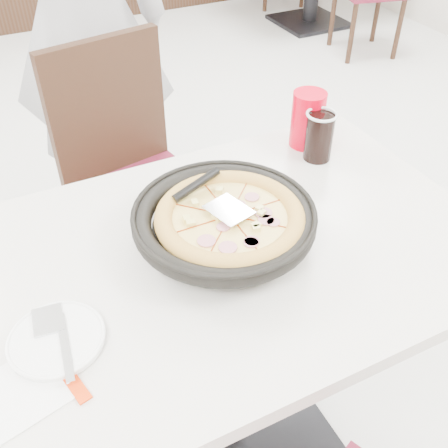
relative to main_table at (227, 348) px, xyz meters
name	(u,v)px	position (x,y,z in m)	size (l,w,h in m)	color
floor	(213,327)	(0.13, 0.36, -0.38)	(7.00, 7.00, 0.00)	#B6B7B2
main_table	(227,348)	(0.00, 0.00, 0.00)	(1.20, 0.80, 0.75)	beige
chair_far	(143,191)	(0.00, 0.65, 0.10)	(0.42, 0.42, 0.95)	black
trivet	(221,234)	(0.00, 0.02, 0.39)	(0.11, 0.11, 0.04)	black
pizza_pan	(224,227)	(0.00, 0.02, 0.42)	(0.32, 0.32, 0.01)	black
pizza	(230,223)	(0.01, 0.00, 0.44)	(0.30, 0.30, 0.02)	tan
pizza_server	(229,210)	(0.01, 0.01, 0.47)	(0.07, 0.09, 0.00)	silver
napkin	(23,390)	(-0.48, -0.18, 0.38)	(0.14, 0.14, 0.00)	white
side_plate	(57,340)	(-0.40, -0.10, 0.38)	(0.18, 0.18, 0.01)	white
fork	(65,346)	(-0.39, -0.13, 0.39)	(0.02, 0.16, 0.00)	silver
cola_glass	(319,137)	(0.39, 0.22, 0.44)	(0.08, 0.08, 0.13)	black
red_cup	(308,119)	(0.40, 0.29, 0.45)	(0.09, 0.09, 0.16)	red
diner_person	(82,19)	(0.01, 1.23, 0.51)	(0.65, 0.42, 1.77)	#A6A6AA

